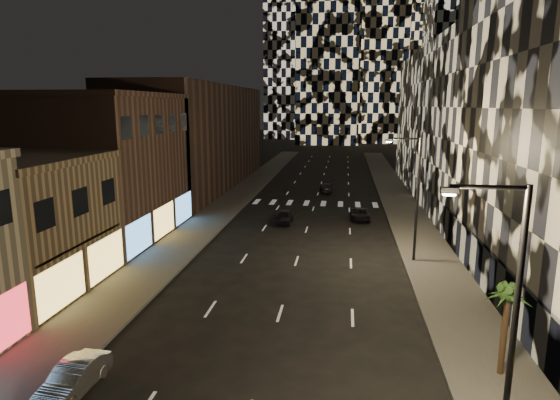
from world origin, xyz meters
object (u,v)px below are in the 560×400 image
(car_dark_oncoming, at_px, (326,187))
(car_dark_rightlane, at_px, (360,215))
(car_silver_parked, at_px, (73,379))
(car_dark_midlane, at_px, (284,217))
(palm_tree, at_px, (507,300))
(streetlight_near, at_px, (508,308))
(streetlight_far, at_px, (414,191))

(car_dark_oncoming, distance_m, car_dark_rightlane, 15.78)
(car_silver_parked, height_order, car_dark_midlane, car_dark_midlane)
(car_silver_parked, relative_size, palm_tree, 0.94)
(car_dark_midlane, xyz_separation_m, car_dark_rightlane, (7.43, 2.44, -0.09))
(streetlight_near, distance_m, car_dark_midlane, 32.22)
(car_silver_parked, bearing_deg, car_dark_oncoming, 82.47)
(streetlight_near, xyz_separation_m, car_dark_midlane, (-10.74, 30.01, -4.70))
(car_silver_parked, xyz_separation_m, palm_tree, (17.37, 3.61, 2.85))
(car_silver_parked, xyz_separation_m, car_dark_oncoming, (8.15, 46.10, -0.04))
(streetlight_far, relative_size, car_silver_parked, 2.38)
(car_dark_midlane, bearing_deg, car_dark_oncoming, 81.25)
(streetlight_far, bearing_deg, car_dark_oncoming, 104.96)
(streetlight_near, relative_size, car_dark_midlane, 2.36)
(streetlight_far, bearing_deg, car_silver_parked, -130.18)
(streetlight_near, height_order, car_dark_rightlane, streetlight_near)
(car_silver_parked, distance_m, car_dark_rightlane, 33.20)
(car_dark_midlane, bearing_deg, car_silver_parked, -97.65)
(streetlight_near, relative_size, car_dark_rightlane, 2.22)
(streetlight_near, relative_size, streetlight_far, 1.00)
(palm_tree, bearing_deg, car_dark_rightlane, 100.65)
(car_dark_rightlane, bearing_deg, car_dark_oncoming, 104.30)
(car_silver_parked, xyz_separation_m, car_dark_rightlane, (12.24, 30.86, -0.06))
(streetlight_far, distance_m, car_dark_midlane, 15.42)
(car_dark_oncoming, distance_m, palm_tree, 43.58)
(car_silver_parked, distance_m, car_dark_oncoming, 46.82)
(car_dark_rightlane, bearing_deg, streetlight_far, -75.78)
(car_dark_midlane, relative_size, car_dark_oncoming, 0.95)
(streetlight_near, relative_size, palm_tree, 2.23)
(streetlight_near, bearing_deg, car_dark_oncoming, 98.82)
(streetlight_far, xyz_separation_m, car_dark_midlane, (-10.74, 10.01, -4.70))
(streetlight_far, xyz_separation_m, car_dark_oncoming, (-7.40, 27.69, -4.77))
(car_dark_rightlane, height_order, palm_tree, palm_tree)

